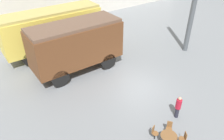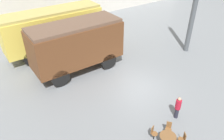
{
  "view_description": "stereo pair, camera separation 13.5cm",
  "coord_description": "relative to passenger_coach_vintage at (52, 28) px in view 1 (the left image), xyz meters",
  "views": [
    {
      "loc": [
        -9.12,
        -9.31,
        9.76
      ],
      "look_at": [
        -1.71,
        1.0,
        1.6
      ],
      "focal_mm": 35.0,
      "sensor_mm": 36.0,
      "label": 1
    },
    {
      "loc": [
        -9.01,
        -9.39,
        9.76
      ],
      "look_at": [
        -1.71,
        1.0,
        1.6
      ],
      "focal_mm": 35.0,
      "sensor_mm": 36.0,
      "label": 2
    }
  ],
  "objects": [
    {
      "name": "ground_plane",
      "position": [
        2.72,
        -8.73,
        -2.4
      ],
      "size": [
        80.0,
        80.0,
        0.0
      ],
      "primitive_type": "plane",
      "color": "gray"
    },
    {
      "name": "cafe_chair_1",
      "position": [
        1.16,
        -13.01,
        -1.9
      ],
      "size": [
        0.41,
        0.4,
        0.87
      ],
      "rotation": [
        0.0,
        0.0,
        10.1
      ],
      "color": "black",
      "rests_on": "ground_plane"
    },
    {
      "name": "cafe_chair_0",
      "position": [
        1.2,
        -13.96,
        -1.9
      ],
      "size": [
        0.4,
        0.4,
        0.87
      ],
      "rotation": [
        0.0,
        0.0,
        8.85
      ],
      "color": "black",
      "rests_on": "ground_plane"
    },
    {
      "name": "visitor_person",
      "position": [
        2.57,
        -12.38,
        -1.57
      ],
      "size": [
        0.34,
        0.34,
        1.56
      ],
      "color": "#262633",
      "rests_on": "ground_plane"
    },
    {
      "name": "support_pillar",
      "position": [
        10.28,
        -6.9,
        1.6
      ],
      "size": [
        0.44,
        0.44,
        8.0
      ],
      "color": "#4C5156",
      "rests_on": "ground_plane"
    },
    {
      "name": "passenger_coach_vintage",
      "position": [
        0.0,
        0.0,
        0.0
      ],
      "size": [
        8.83,
        2.48,
        4.01
      ],
      "color": "#E0C64C",
      "rests_on": "ground_plane"
    },
    {
      "name": "cafe_table_near",
      "position": [
        0.53,
        -13.51,
        -1.83
      ],
      "size": [
        0.88,
        0.88,
        0.72
      ],
      "color": "black",
      "rests_on": "ground_plane"
    },
    {
      "name": "cafe_chair_2",
      "position": [
        0.24,
        -12.76,
        -1.9
      ],
      "size": [
        0.38,
        0.39,
        0.87
      ],
      "rotation": [
        0.0,
        0.0,
        11.36
      ],
      "color": "black",
      "rests_on": "ground_plane"
    },
    {
      "name": "passenger_coach_wooden",
      "position": [
        0.24,
        -4.05,
        0.02
      ],
      "size": [
        7.05,
        2.78,
        4.03
      ],
      "color": "brown",
      "rests_on": "ground_plane"
    }
  ]
}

